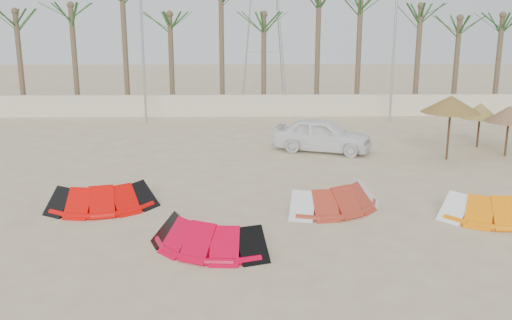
{
  "coord_description": "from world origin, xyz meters",
  "views": [
    {
      "loc": [
        -0.37,
        -12.25,
        5.93
      ],
      "look_at": [
        0.0,
        6.0,
        1.3
      ],
      "focal_mm": 40.0,
      "sensor_mm": 36.0,
      "label": 1
    }
  ],
  "objects_px": {
    "kite_red_right": "(335,195)",
    "car": "(322,135)",
    "kite_orange": "(496,205)",
    "parasol_left": "(451,104)",
    "parasol_right": "(480,111)",
    "kite_red_mid": "(208,232)",
    "parasol_mid": "(509,114)",
    "kite_red_left": "(104,195)"
  },
  "relations": [
    {
      "from": "kite_red_right",
      "to": "car",
      "type": "height_order",
      "value": "car"
    },
    {
      "from": "kite_red_right",
      "to": "kite_orange",
      "type": "distance_m",
      "value": 4.81
    },
    {
      "from": "parasol_left",
      "to": "parasol_right",
      "type": "bearing_deg",
      "value": 45.75
    },
    {
      "from": "kite_red_mid",
      "to": "parasol_mid",
      "type": "distance_m",
      "value": 15.82
    },
    {
      "from": "parasol_right",
      "to": "parasol_mid",
      "type": "bearing_deg",
      "value": -72.01
    },
    {
      "from": "kite_red_mid",
      "to": "kite_red_right",
      "type": "relative_size",
      "value": 0.98
    },
    {
      "from": "kite_red_right",
      "to": "parasol_right",
      "type": "bearing_deg",
      "value": 46.8
    },
    {
      "from": "kite_red_right",
      "to": "parasol_mid",
      "type": "height_order",
      "value": "parasol_mid"
    },
    {
      "from": "car",
      "to": "kite_red_right",
      "type": "bearing_deg",
      "value": -164.76
    },
    {
      "from": "kite_red_mid",
      "to": "parasol_mid",
      "type": "bearing_deg",
      "value": 38.6
    },
    {
      "from": "parasol_right",
      "to": "kite_orange",
      "type": "bearing_deg",
      "value": -108.91
    },
    {
      "from": "kite_red_left",
      "to": "parasol_mid",
      "type": "distance_m",
      "value": 17.17
    },
    {
      "from": "kite_red_left",
      "to": "parasol_mid",
      "type": "xyz_separation_m",
      "value": [
        15.81,
        6.54,
        1.43
      ]
    },
    {
      "from": "parasol_mid",
      "to": "car",
      "type": "relative_size",
      "value": 0.5
    },
    {
      "from": "kite_red_right",
      "to": "parasol_mid",
      "type": "distance_m",
      "value": 10.96
    },
    {
      "from": "kite_red_mid",
      "to": "parasol_left",
      "type": "height_order",
      "value": "parasol_left"
    },
    {
      "from": "parasol_left",
      "to": "car",
      "type": "xyz_separation_m",
      "value": [
        -5.09,
        1.6,
        -1.62
      ]
    },
    {
      "from": "kite_orange",
      "to": "parasol_left",
      "type": "relative_size",
      "value": 1.28
    },
    {
      "from": "parasol_mid",
      "to": "parasol_right",
      "type": "relative_size",
      "value": 1.07
    },
    {
      "from": "kite_red_mid",
      "to": "parasol_mid",
      "type": "relative_size",
      "value": 1.66
    },
    {
      "from": "parasol_right",
      "to": "car",
      "type": "distance_m",
      "value": 7.4
    },
    {
      "from": "kite_red_right",
      "to": "parasol_right",
      "type": "xyz_separation_m",
      "value": [
        7.95,
        8.47,
        1.29
      ]
    },
    {
      "from": "parasol_mid",
      "to": "parasol_right",
      "type": "bearing_deg",
      "value": 107.99
    },
    {
      "from": "kite_red_right",
      "to": "parasol_left",
      "type": "height_order",
      "value": "parasol_left"
    },
    {
      "from": "kite_red_mid",
      "to": "car",
      "type": "xyz_separation_m",
      "value": [
        4.46,
        10.86,
        0.33
      ]
    },
    {
      "from": "kite_orange",
      "to": "car",
      "type": "bearing_deg",
      "value": 114.71
    },
    {
      "from": "kite_orange",
      "to": "kite_red_mid",
      "type": "bearing_deg",
      "value": -166.48
    },
    {
      "from": "kite_red_left",
      "to": "parasol_right",
      "type": "relative_size",
      "value": 1.72
    },
    {
      "from": "kite_red_left",
      "to": "kite_orange",
      "type": "relative_size",
      "value": 1.02
    },
    {
      "from": "parasol_left",
      "to": "parasol_right",
      "type": "relative_size",
      "value": 1.32
    },
    {
      "from": "parasol_left",
      "to": "parasol_right",
      "type": "height_order",
      "value": "parasol_left"
    },
    {
      "from": "kite_red_mid",
      "to": "kite_red_right",
      "type": "xyz_separation_m",
      "value": [
        3.81,
        3.06,
        0.0
      ]
    },
    {
      "from": "car",
      "to": "parasol_mid",
      "type": "bearing_deg",
      "value": -77.49
    },
    {
      "from": "kite_orange",
      "to": "parasol_mid",
      "type": "relative_size",
      "value": 1.58
    },
    {
      "from": "kite_red_left",
      "to": "kite_orange",
      "type": "xyz_separation_m",
      "value": [
        12.01,
        -1.25,
        0.0
      ]
    },
    {
      "from": "kite_red_left",
      "to": "parasol_right",
      "type": "distance_m",
      "value": 17.39
    },
    {
      "from": "kite_red_right",
      "to": "parasol_left",
      "type": "distance_m",
      "value": 8.67
    },
    {
      "from": "parasol_left",
      "to": "kite_red_left",
      "type": "bearing_deg",
      "value": -155.43
    },
    {
      "from": "kite_red_mid",
      "to": "parasol_right",
      "type": "height_order",
      "value": "parasol_right"
    },
    {
      "from": "kite_red_left",
      "to": "parasol_right",
      "type": "bearing_deg",
      "value": 28.36
    },
    {
      "from": "kite_orange",
      "to": "car",
      "type": "distance_m",
      "value": 9.71
    },
    {
      "from": "kite_red_right",
      "to": "parasol_mid",
      "type": "relative_size",
      "value": 1.69
    }
  ]
}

